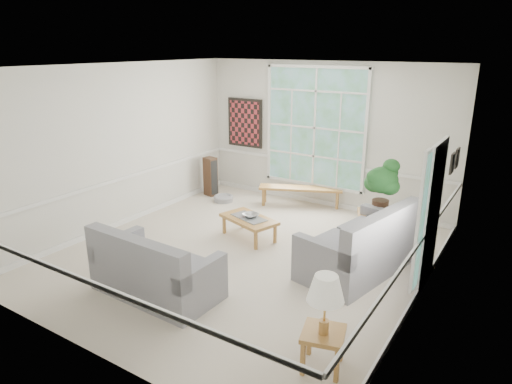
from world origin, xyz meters
TOP-DOWN VIEW (x-y plane):
  - floor at (0.00, 0.00)m, footprint 5.50×6.00m
  - ceiling at (0.00, 0.00)m, footprint 5.50×6.00m
  - wall_back at (0.00, 3.00)m, footprint 5.50×0.02m
  - wall_front at (0.00, -3.00)m, footprint 5.50×0.02m
  - wall_left at (-2.75, 0.00)m, footprint 0.02×6.00m
  - wall_right at (2.75, 0.00)m, footprint 0.02×6.00m
  - window_back at (-0.20, 2.96)m, footprint 2.30×0.08m
  - entry_door at (2.71, 0.60)m, footprint 0.08×0.90m
  - door_sidelight at (2.71, -0.03)m, footprint 0.08×0.26m
  - wall_art at (-1.95, 2.95)m, footprint 0.90×0.06m
  - wall_frame_near at (2.71, 1.75)m, footprint 0.04×0.26m
  - wall_frame_far at (2.71, 2.15)m, footprint 0.04×0.26m
  - loveseat_right at (1.74, 0.49)m, footprint 1.39×2.10m
  - loveseat_front at (-0.34, -1.64)m, footprint 1.78×0.96m
  - coffee_table at (-0.31, 0.62)m, footprint 1.16×0.86m
  - pewter_bowl at (-0.30, 0.65)m, footprint 0.41×0.41m
  - window_bench at (-0.34, 2.65)m, footprint 1.74×1.03m
  - end_table at (1.64, 1.55)m, footprint 0.74×0.74m
  - houseplant at (1.70, 1.60)m, footprint 0.74×0.74m
  - side_table at (2.23, -1.84)m, footprint 0.54×0.54m
  - table_lamp at (2.24, -1.87)m, footprint 0.48×0.48m
  - pet_bed at (-1.90, 2.00)m, footprint 0.57×0.57m
  - floor_speaker at (-2.40, 2.20)m, footprint 0.32×0.27m
  - cat at (1.78, 1.18)m, footprint 0.44×0.41m

SIDE VIEW (x-z plane):
  - floor at x=0.00m, z-range -0.01..0.00m
  - pet_bed at x=-1.90m, z-range 0.00..0.13m
  - coffee_table at x=-0.31m, z-range 0.00..0.39m
  - window_bench at x=-0.34m, z-range 0.00..0.41m
  - side_table at x=2.23m, z-range 0.00..0.45m
  - end_table at x=1.64m, z-range 0.00..0.57m
  - pewter_bowl at x=-0.30m, z-range 0.39..0.47m
  - floor_speaker at x=-2.40m, z-range 0.00..0.88m
  - loveseat_front at x=-0.34m, z-range 0.00..0.95m
  - loveseat_right at x=1.74m, z-range 0.00..1.04m
  - cat at x=1.78m, z-range 0.53..0.70m
  - table_lamp at x=2.24m, z-range 0.45..1.11m
  - houseplant at x=1.70m, z-range 0.57..1.53m
  - entry_door at x=2.71m, z-range 0.00..2.10m
  - door_sidelight at x=2.71m, z-range 0.20..2.10m
  - wall_back at x=0.00m, z-range 0.00..3.00m
  - wall_front at x=0.00m, z-range 0.00..3.00m
  - wall_left at x=-2.75m, z-range 0.00..3.00m
  - wall_right at x=2.75m, z-range 0.00..3.00m
  - wall_frame_near at x=2.71m, z-range 1.39..1.71m
  - wall_frame_far at x=2.71m, z-range 1.39..1.71m
  - wall_art at x=-1.95m, z-range 1.05..2.15m
  - window_back at x=-0.20m, z-range 0.45..2.85m
  - ceiling at x=0.00m, z-range 2.99..3.01m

